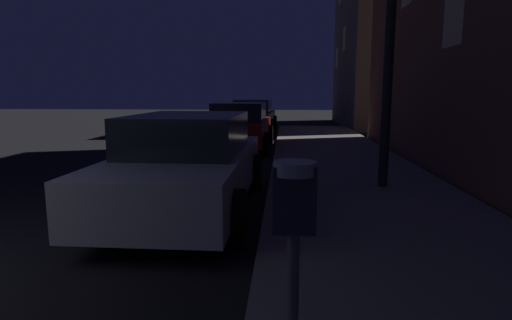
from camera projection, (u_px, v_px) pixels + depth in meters
name	position (u px, v px, depth m)	size (l,w,h in m)	color
parking_meter	(294.00, 230.00, 1.85)	(0.19, 0.19, 1.30)	#59595B
car_silver	(189.00, 163.00, 6.12)	(2.01, 4.43, 1.43)	#B7B7BF
car_red	(239.00, 126.00, 12.90)	(2.02, 4.20, 1.43)	maroon
car_green	(253.00, 116.00, 18.48)	(2.07, 4.32, 1.43)	#19592D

